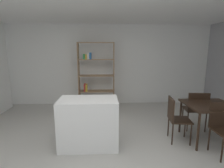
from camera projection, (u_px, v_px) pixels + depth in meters
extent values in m
plane|color=beige|center=(102.00, 153.00, 3.14)|extent=(10.05, 10.05, 0.00)
cube|color=white|center=(102.00, 65.00, 5.92)|extent=(7.30, 0.06, 2.64)
cube|color=white|center=(89.00, 123.00, 3.33)|extent=(1.08, 0.65, 0.92)
cube|color=#997551|center=(79.00, 76.00, 5.55)|extent=(0.02, 0.33, 2.05)
cube|color=#997551|center=(114.00, 75.00, 5.60)|extent=(0.02, 0.33, 2.05)
cube|color=#997551|center=(96.00, 43.00, 5.38)|extent=(1.12, 0.33, 0.02)
cube|color=#997551|center=(97.00, 106.00, 5.76)|extent=(1.12, 0.33, 0.02)
cube|color=#997551|center=(97.00, 91.00, 5.66)|extent=(1.08, 0.33, 0.02)
cube|color=#997551|center=(96.00, 76.00, 5.57)|extent=(1.08, 0.33, 0.02)
cube|color=#997551|center=(96.00, 60.00, 5.48)|extent=(1.08, 0.33, 0.02)
cube|color=orange|center=(83.00, 102.00, 5.71)|extent=(0.06, 0.27, 0.25)
cube|color=gold|center=(85.00, 103.00, 5.72)|extent=(0.06, 0.27, 0.19)
cube|color=red|center=(85.00, 87.00, 5.62)|extent=(0.04, 0.27, 0.22)
cube|color=gold|center=(87.00, 88.00, 5.63)|extent=(0.05, 0.27, 0.21)
cube|color=#338E4C|center=(84.00, 57.00, 5.44)|extent=(0.05, 0.27, 0.16)
cube|color=gold|center=(86.00, 57.00, 5.45)|extent=(0.04, 0.27, 0.15)
cube|color=silver|center=(88.00, 56.00, 5.45)|extent=(0.06, 0.27, 0.21)
cube|color=#2D6BAD|center=(90.00, 56.00, 5.45)|extent=(0.05, 0.27, 0.20)
cube|color=black|center=(210.00, 105.00, 3.47)|extent=(0.93, 0.87, 0.03)
cylinder|color=black|center=(198.00, 132.00, 3.16)|extent=(0.04, 0.04, 0.73)
cylinder|color=black|center=(180.00, 117.00, 3.89)|extent=(0.04, 0.04, 0.73)
cylinder|color=black|center=(216.00, 116.00, 3.93)|extent=(0.04, 0.04, 0.73)
cube|color=black|center=(180.00, 120.00, 3.50)|extent=(0.45, 0.46, 0.03)
cube|color=black|center=(171.00, 109.00, 3.48)|extent=(0.09, 0.41, 0.43)
cylinder|color=black|center=(191.00, 135.00, 3.36)|extent=(0.03, 0.03, 0.43)
cylinder|color=black|center=(185.00, 127.00, 3.70)|extent=(0.03, 0.03, 0.43)
cylinder|color=black|center=(172.00, 134.00, 3.39)|extent=(0.03, 0.03, 0.43)
cylinder|color=black|center=(168.00, 127.00, 3.73)|extent=(0.03, 0.03, 0.43)
cylinder|color=black|center=(221.00, 125.00, 3.79)|extent=(0.03, 0.03, 0.47)
cube|color=black|center=(194.00, 109.00, 4.07)|extent=(0.50, 0.48, 0.03)
cube|color=black|center=(199.00, 102.00, 3.83)|extent=(0.45, 0.09, 0.42)
cylinder|color=black|center=(199.00, 116.00, 4.28)|extent=(0.03, 0.03, 0.45)
cylinder|color=black|center=(183.00, 116.00, 4.31)|extent=(0.03, 0.03, 0.45)
cylinder|color=black|center=(206.00, 122.00, 3.92)|extent=(0.03, 0.03, 0.45)
cylinder|color=black|center=(188.00, 122.00, 3.95)|extent=(0.03, 0.03, 0.45)
cube|color=black|center=(222.00, 114.00, 3.13)|extent=(0.44, 0.03, 0.45)
cylinder|color=black|center=(222.00, 150.00, 2.84)|extent=(0.03, 0.03, 0.44)
cylinder|color=black|center=(209.00, 139.00, 3.20)|extent=(0.03, 0.03, 0.44)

